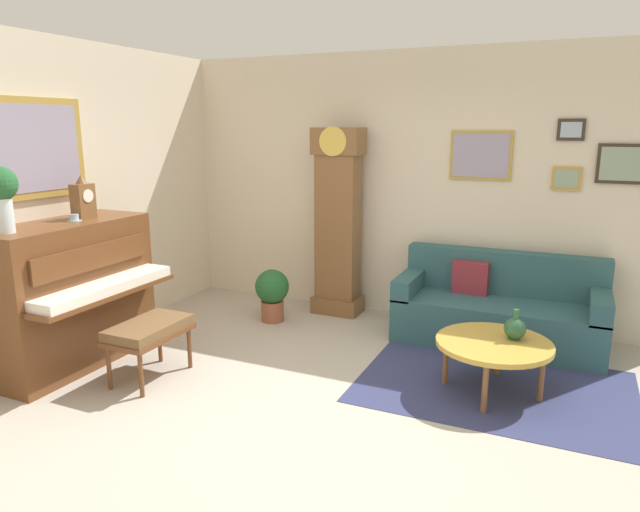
# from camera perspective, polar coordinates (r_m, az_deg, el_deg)

# --- Properties ---
(ground_plane) EXTENTS (6.40, 6.00, 0.10)m
(ground_plane) POSITION_cam_1_polar(r_m,az_deg,el_deg) (4.40, -0.70, -15.33)
(ground_plane) COLOR #B2A899
(wall_left) EXTENTS (0.13, 4.90, 2.80)m
(wall_left) POSITION_cam_1_polar(r_m,az_deg,el_deg) (5.54, -26.03, 5.15)
(wall_left) COLOR beige
(wall_left) RESTS_ON ground_plane
(wall_back) EXTENTS (5.30, 0.13, 2.80)m
(wall_back) POSITION_cam_1_polar(r_m,az_deg,el_deg) (6.16, 8.94, 6.89)
(wall_back) COLOR beige
(wall_back) RESTS_ON ground_plane
(area_rug) EXTENTS (2.10, 1.50, 0.01)m
(area_rug) POSITION_cam_1_polar(r_m,az_deg,el_deg) (4.86, 17.05, -12.39)
(area_rug) COLOR navy
(area_rug) RESTS_ON ground_plane
(piano) EXTENTS (0.87, 1.44, 1.25)m
(piano) POSITION_cam_1_polar(r_m,az_deg,el_deg) (5.33, -23.74, -3.48)
(piano) COLOR brown
(piano) RESTS_ON ground_plane
(piano_bench) EXTENTS (0.42, 0.70, 0.48)m
(piano_bench) POSITION_cam_1_polar(r_m,az_deg,el_deg) (4.85, -16.76, -7.24)
(piano_bench) COLOR brown
(piano_bench) RESTS_ON ground_plane
(grandfather_clock) EXTENTS (0.52, 0.34, 2.03)m
(grandfather_clock) POSITION_cam_1_polar(r_m,az_deg,el_deg) (6.17, 1.82, 2.91)
(grandfather_clock) COLOR brown
(grandfather_clock) RESTS_ON ground_plane
(couch) EXTENTS (1.90, 0.80, 0.84)m
(couch) POSITION_cam_1_polar(r_m,az_deg,el_deg) (5.74, 17.47, -5.17)
(couch) COLOR #2D565B
(couch) RESTS_ON ground_plane
(coffee_table) EXTENTS (0.88, 0.88, 0.42)m
(coffee_table) POSITION_cam_1_polar(r_m,az_deg,el_deg) (4.61, 17.03, -8.52)
(coffee_table) COLOR gold
(coffee_table) RESTS_ON ground_plane
(mantel_clock) EXTENTS (0.13, 0.18, 0.38)m
(mantel_clock) POSITION_cam_1_polar(r_m,az_deg,el_deg) (5.33, -22.67, 5.31)
(mantel_clock) COLOR brown
(mantel_clock) RESTS_ON piano
(flower_vase) EXTENTS (0.26, 0.26, 0.58)m
(flower_vase) POSITION_cam_1_polar(r_m,az_deg,el_deg) (4.83, -29.43, 5.68)
(flower_vase) COLOR silver
(flower_vase) RESTS_ON piano
(teacup) EXTENTS (0.12, 0.12, 0.06)m
(teacup) POSITION_cam_1_polar(r_m,az_deg,el_deg) (5.23, -23.43, 3.49)
(teacup) COLOR #ADC6D6
(teacup) RESTS_ON piano
(green_jug) EXTENTS (0.17, 0.17, 0.24)m
(green_jug) POSITION_cam_1_polar(r_m,az_deg,el_deg) (4.67, 18.97, -6.88)
(green_jug) COLOR #234C33
(green_jug) RESTS_ON coffee_table
(potted_plant) EXTENTS (0.36, 0.36, 0.56)m
(potted_plant) POSITION_cam_1_polar(r_m,az_deg,el_deg) (6.04, -4.82, -3.59)
(potted_plant) COLOR #935138
(potted_plant) RESTS_ON ground_plane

